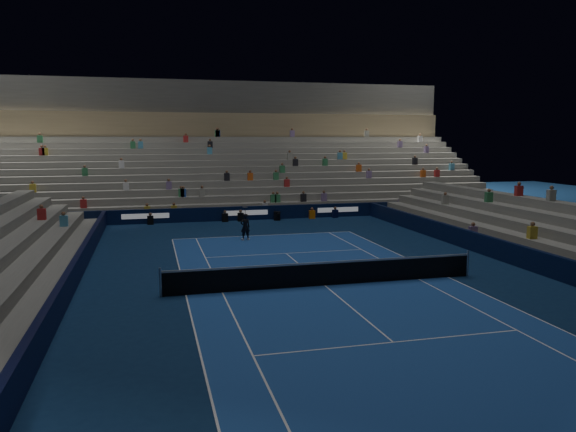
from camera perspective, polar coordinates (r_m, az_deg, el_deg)
The scene contains 9 objects.
ground at distance 22.25m, azimuth 3.82°, elevation -7.21°, with size 90.00×90.00×0.00m, color #0B2144.
court_surface at distance 22.25m, azimuth 3.82°, elevation -7.20°, with size 10.97×23.77×0.01m, color #1A4391.
sponsor_barrier_far at distance 39.83m, azimuth -4.41°, elevation 0.30°, with size 44.00×0.25×1.00m, color black.
sponsor_barrier_east at distance 26.70m, azimuth 24.10°, elevation -4.22°, with size 0.25×37.00×1.00m, color #081233.
sponsor_barrier_west at distance 21.30m, azimuth -22.04°, elevation -7.09°, with size 0.25×37.00×1.00m, color black.
grandstand_main at distance 48.82m, azimuth -6.34°, elevation 5.08°, with size 44.00×15.20×11.20m.
tennis_net at distance 22.12m, azimuth 3.84°, elevation -5.95°, with size 12.90×0.10×1.10m.
tennis_player at distance 31.94m, azimuth -4.44°, elevation -1.12°, with size 0.57×0.37×1.55m, color black.
broadcast_camera at distance 39.67m, azimuth -1.13°, elevation 0.02°, with size 0.57×0.97×0.62m.
Camera 1 is at (-6.68, -20.40, 5.84)m, focal length 34.35 mm.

